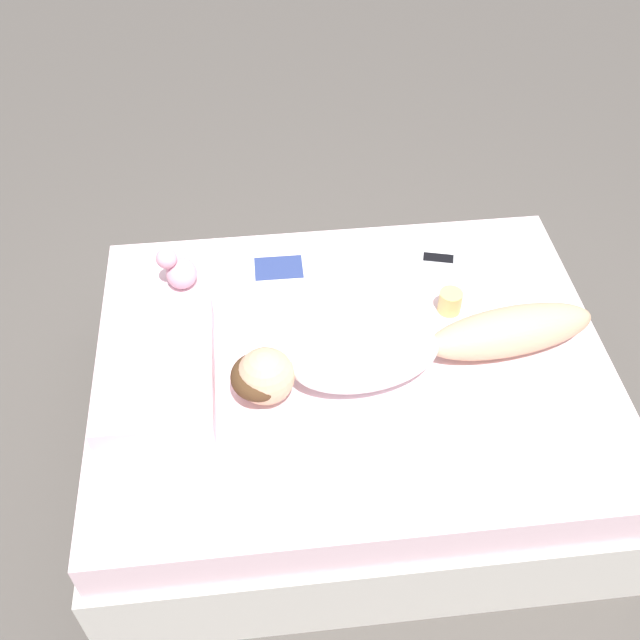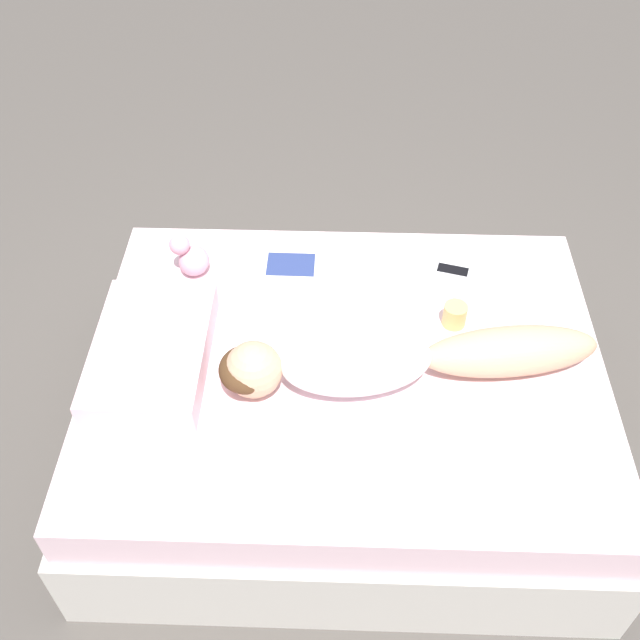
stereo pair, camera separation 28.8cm
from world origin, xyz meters
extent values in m
plane|color=#4C4742|center=(0.00, 0.00, 0.00)|extent=(12.00, 12.00, 0.00)
cube|color=beige|center=(0.00, 0.00, 0.20)|extent=(1.59, 2.02, 0.40)
cube|color=silver|center=(0.00, 0.00, 0.49)|extent=(1.53, 1.96, 0.19)
ellipsoid|color=tan|center=(-0.01, -0.60, 0.67)|extent=(0.29, 0.69, 0.18)
ellipsoid|color=white|center=(-0.09, -0.03, 0.69)|extent=(0.36, 0.59, 0.22)
ellipsoid|color=#472D19|center=(-0.15, 0.36, 0.70)|extent=(0.24, 0.23, 0.12)
sphere|color=tan|center=(-0.15, 0.34, 0.69)|extent=(0.21, 0.21, 0.21)
cube|color=silver|center=(0.30, 0.25, 0.59)|extent=(0.23, 0.30, 0.01)
cube|color=silver|center=(0.53, 0.25, 0.59)|extent=(0.23, 0.30, 0.01)
cube|color=navy|center=(0.53, 0.25, 0.59)|extent=(0.15, 0.21, 0.00)
cylinder|color=tan|center=(0.21, -0.42, 0.63)|extent=(0.09, 0.09, 0.10)
cylinder|color=black|center=(0.21, -0.42, 0.67)|extent=(0.08, 0.08, 0.01)
torus|color=tan|center=(0.26, -0.42, 0.63)|extent=(0.06, 0.01, 0.06)
cube|color=silver|center=(0.52, -0.45, 0.59)|extent=(0.11, 0.17, 0.01)
cube|color=black|center=(0.52, -0.45, 0.59)|extent=(0.09, 0.14, 0.00)
ellipsoid|color=#DB9EB2|center=(0.48, 0.65, 0.65)|extent=(0.14, 0.13, 0.12)
sphere|color=#DB9EB2|center=(0.48, 0.70, 0.73)|extent=(0.09, 0.09, 0.09)
cube|color=beige|center=(-0.04, 0.73, 0.65)|extent=(0.64, 0.42, 0.13)
camera|label=1|loc=(-1.86, 0.33, 2.75)|focal=42.00mm
camera|label=2|loc=(-1.87, 0.04, 2.75)|focal=42.00mm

